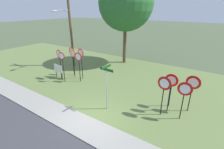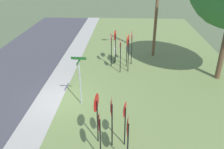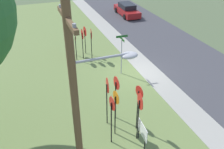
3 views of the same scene
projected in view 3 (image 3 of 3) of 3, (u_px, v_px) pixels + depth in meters
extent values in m
plane|color=#4C5B3D|center=(138.00, 73.00, 17.81)|extent=(160.00, 160.00, 0.00)
cube|color=#3D3D42|center=(194.00, 62.00, 19.25)|extent=(44.00, 6.40, 0.01)
cube|color=#99968C|center=(148.00, 70.00, 18.04)|extent=(44.00, 1.60, 0.06)
cube|color=olive|center=(56.00, 89.00, 15.99)|extent=(44.00, 12.00, 0.04)
cylinder|color=black|center=(111.00, 123.00, 11.38)|extent=(0.06, 0.06, 2.39)
cylinder|color=red|center=(112.00, 104.00, 10.81)|extent=(0.66, 0.05, 0.66)
cylinder|color=white|center=(112.00, 103.00, 10.81)|extent=(0.51, 0.03, 0.51)
cylinder|color=black|center=(137.00, 111.00, 12.21)|extent=(0.06, 0.06, 2.35)
cylinder|color=red|center=(139.00, 92.00, 11.64)|extent=(0.63, 0.10, 0.63)
cylinder|color=white|center=(140.00, 92.00, 11.65)|extent=(0.49, 0.07, 0.49)
cylinder|color=black|center=(116.00, 101.00, 12.96)|extent=(0.06, 0.06, 2.30)
cylinder|color=red|center=(116.00, 83.00, 12.41)|extent=(0.71, 0.06, 0.71)
cylinder|color=white|center=(117.00, 83.00, 12.41)|extent=(0.55, 0.03, 0.55)
cylinder|color=black|center=(115.00, 116.00, 11.90)|extent=(0.06, 0.06, 2.29)
cylinder|color=orange|center=(116.00, 98.00, 11.35)|extent=(0.65, 0.06, 0.65)
cylinder|color=white|center=(116.00, 97.00, 11.36)|extent=(0.51, 0.03, 0.51)
cylinder|color=black|center=(107.00, 105.00, 12.54)|extent=(0.06, 0.06, 2.45)
cylinder|color=red|center=(107.00, 85.00, 11.95)|extent=(0.77, 0.16, 0.77)
cylinder|color=white|center=(108.00, 85.00, 11.96)|extent=(0.60, 0.11, 0.60)
cylinder|color=black|center=(138.00, 121.00, 11.58)|extent=(0.06, 0.06, 2.34)
cylinder|color=red|center=(140.00, 102.00, 11.03)|extent=(0.77, 0.14, 0.78)
cylinder|color=white|center=(140.00, 101.00, 11.03)|extent=(0.60, 0.10, 0.61)
cylinder|color=black|center=(91.00, 46.00, 19.15)|extent=(0.06, 0.06, 2.16)
cone|color=red|center=(91.00, 34.00, 18.65)|extent=(0.80, 0.16, 0.81)
cone|color=white|center=(92.00, 34.00, 18.66)|extent=(0.54, 0.11, 0.55)
cylinder|color=black|center=(83.00, 46.00, 19.13)|extent=(0.06, 0.06, 2.15)
cone|color=red|center=(82.00, 34.00, 18.63)|extent=(0.77, 0.03, 0.77)
cone|color=white|center=(83.00, 34.00, 18.64)|extent=(0.53, 0.02, 0.53)
cylinder|color=black|center=(85.00, 42.00, 19.97)|extent=(0.06, 0.06, 2.02)
cone|color=red|center=(85.00, 31.00, 19.50)|extent=(0.79, 0.08, 0.79)
cone|color=white|center=(85.00, 31.00, 19.51)|extent=(0.54, 0.05, 0.54)
cylinder|color=black|center=(76.00, 49.00, 18.96)|extent=(0.06, 0.06, 1.96)
cone|color=red|center=(76.00, 38.00, 18.51)|extent=(0.67, 0.16, 0.68)
cone|color=silver|center=(76.00, 38.00, 18.52)|extent=(0.46, 0.11, 0.46)
cylinder|color=black|center=(71.00, 43.00, 19.83)|extent=(0.06, 0.06, 2.04)
cone|color=red|center=(71.00, 32.00, 19.36)|extent=(0.83, 0.09, 0.83)
cone|color=white|center=(71.00, 32.00, 19.37)|extent=(0.57, 0.06, 0.57)
cylinder|color=#9EA0A8|center=(121.00, 57.00, 17.00)|extent=(0.07, 0.07, 2.59)
cylinder|color=#9EA0A8|center=(122.00, 40.00, 16.32)|extent=(0.09, 0.09, 0.03)
cube|color=#19511E|center=(122.00, 39.00, 16.29)|extent=(0.96, 0.07, 0.15)
cube|color=#19511E|center=(122.00, 36.00, 16.21)|extent=(0.06, 0.82, 0.15)
cylinder|color=brown|center=(76.00, 112.00, 7.74)|extent=(0.24, 0.24, 7.98)
cube|color=brown|center=(67.00, 19.00, 6.19)|extent=(2.10, 0.12, 0.12)
cylinder|color=gray|center=(74.00, 26.00, 5.45)|extent=(0.09, 0.09, 0.10)
cylinder|color=gray|center=(60.00, 6.00, 6.82)|extent=(0.09, 0.09, 0.10)
cylinder|color=#9EA0A8|center=(101.00, 58.00, 7.11)|extent=(0.08, 1.77, 0.08)
ellipsoid|color=#B7B7BC|center=(129.00, 55.00, 7.40)|extent=(0.40, 0.56, 0.18)
cylinder|color=black|center=(145.00, 145.00, 11.43)|extent=(0.05, 0.05, 0.55)
cylinder|color=black|center=(138.00, 134.00, 12.06)|extent=(0.05, 0.05, 0.55)
cube|color=white|center=(142.00, 130.00, 11.43)|extent=(1.10, 0.10, 0.70)
cube|color=maroon|center=(127.00, 11.00, 29.36)|extent=(4.63, 1.79, 0.68)
cube|color=black|center=(127.00, 6.00, 29.04)|extent=(2.33, 1.49, 0.56)
cylinder|color=black|center=(116.00, 10.00, 30.36)|extent=(0.60, 0.19, 0.60)
cylinder|color=black|center=(129.00, 9.00, 30.85)|extent=(0.60, 0.19, 0.60)
cylinder|color=black|center=(125.00, 17.00, 28.05)|extent=(0.60, 0.19, 0.60)
cylinder|color=black|center=(138.00, 15.00, 28.54)|extent=(0.60, 0.19, 0.60)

